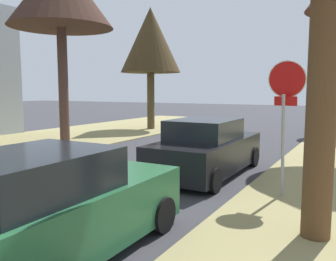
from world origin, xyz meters
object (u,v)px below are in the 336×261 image
street_tree_left_far (150,41)px  parked_sedan_black (207,149)px  stop_sign_far (286,99)px  parked_sedan_green (44,212)px

street_tree_left_far → parked_sedan_black: (7.49, -8.96, -4.56)m
stop_sign_far → parked_sedan_black: (-2.32, 1.14, -1.46)m
parked_sedan_green → parked_sedan_black: same height
stop_sign_far → parked_sedan_green: 5.38m
stop_sign_far → street_tree_left_far: street_tree_left_far is taller
street_tree_left_far → parked_sedan_black: 12.53m
street_tree_left_far → stop_sign_far: bearing=-45.8°
parked_sedan_green → street_tree_left_far: bearing=117.2°
stop_sign_far → street_tree_left_far: (-9.81, 10.10, 3.10)m
stop_sign_far → parked_sedan_black: bearing=153.8°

